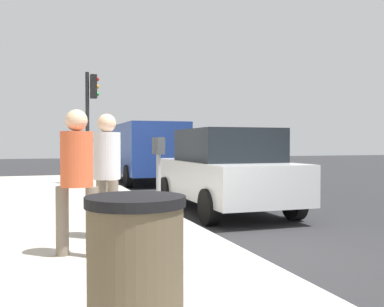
# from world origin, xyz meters

# --- Properties ---
(ground_plane) EXTENTS (80.00, 80.00, 0.00)m
(ground_plane) POSITION_xyz_m (0.00, 0.00, 0.00)
(ground_plane) COLOR #2B2B2D
(ground_plane) RESTS_ON ground
(parking_meter) EXTENTS (0.36, 0.12, 1.41)m
(parking_meter) POSITION_xyz_m (1.47, 0.69, 1.17)
(parking_meter) COLOR gray
(parking_meter) RESTS_ON sidewalk_slab
(pedestrian_at_meter) EXTENTS (0.51, 0.38, 1.73)m
(pedestrian_at_meter) POSITION_xyz_m (1.10, 1.53, 1.16)
(pedestrian_at_meter) COLOR #726656
(pedestrian_at_meter) RESTS_ON sidewalk_slab
(pedestrian_bystander) EXTENTS (0.37, 0.47, 1.71)m
(pedestrian_bystander) POSITION_xyz_m (0.23, 2.00, 1.15)
(pedestrian_bystander) COLOR #726656
(pedestrian_bystander) RESTS_ON sidewalk_slab
(parked_sedan_near) EXTENTS (4.43, 2.02, 1.77)m
(parked_sedan_near) POSITION_xyz_m (3.63, -1.35, 0.89)
(parked_sedan_near) COLOR silver
(parked_sedan_near) RESTS_ON ground_plane
(parked_van_far) EXTENTS (5.23, 2.18, 2.18)m
(parked_van_far) POSITION_xyz_m (11.04, -1.35, 1.26)
(parked_van_far) COLOR navy
(parked_van_far) RESTS_ON ground_plane
(traffic_signal) EXTENTS (0.24, 0.44, 3.60)m
(traffic_signal) POSITION_xyz_m (9.37, 0.84, 2.58)
(traffic_signal) COLOR black
(traffic_signal) RESTS_ON sidewalk_slab
(trash_bin) EXTENTS (0.59, 0.59, 1.01)m
(trash_bin) POSITION_xyz_m (-2.52, 1.89, 0.66)
(trash_bin) COLOR brown
(trash_bin) RESTS_ON sidewalk_slab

